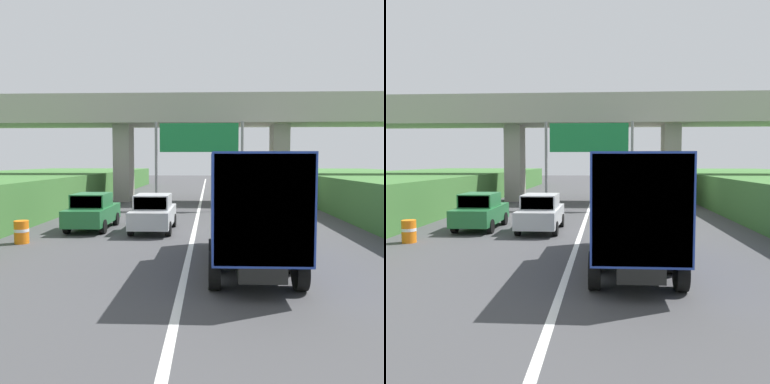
# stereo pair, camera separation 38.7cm
# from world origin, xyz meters

# --- Properties ---
(lane_centre_stripe) EXTENTS (0.20, 100.43, 0.01)m
(lane_centre_stripe) POSITION_xyz_m (0.00, 30.21, 0.00)
(lane_centre_stripe) COLOR white
(lane_centre_stripe) RESTS_ON ground
(overpass_bridge) EXTENTS (40.00, 4.80, 8.35)m
(overpass_bridge) POSITION_xyz_m (0.00, 37.77, 6.36)
(overpass_bridge) COLOR #9E998E
(overpass_bridge) RESTS_ON ground
(overhead_highway_sign) EXTENTS (5.88, 0.18, 5.85)m
(overhead_highway_sign) POSITION_xyz_m (0.00, 31.73, 4.37)
(overhead_highway_sign) COLOR slate
(overhead_highway_sign) RESTS_ON ground
(truck_orange) EXTENTS (2.44, 7.30, 3.44)m
(truck_orange) POSITION_xyz_m (4.88, 34.06, 1.93)
(truck_orange) COLOR black
(truck_orange) RESTS_ON ground
(truck_blue) EXTENTS (2.44, 7.30, 3.44)m
(truck_blue) POSITION_xyz_m (1.90, 16.82, 1.93)
(truck_blue) COLOR black
(truck_blue) RESTS_ON ground
(truck_white) EXTENTS (2.44, 7.30, 3.44)m
(truck_white) POSITION_xyz_m (4.77, 41.55, 1.93)
(truck_white) COLOR black
(truck_white) RESTS_ON ground
(car_green) EXTENTS (1.86, 4.10, 1.72)m
(car_green) POSITION_xyz_m (-4.85, 23.59, 0.86)
(car_green) COLOR #236B38
(car_green) RESTS_ON ground
(car_silver) EXTENTS (1.86, 4.10, 1.72)m
(car_silver) POSITION_xyz_m (-1.88, 23.14, 0.86)
(car_silver) COLOR #B2B5B7
(car_silver) RESTS_ON ground
(construction_barrel_3) EXTENTS (0.57, 0.57, 0.90)m
(construction_barrel_3) POSITION_xyz_m (-6.69, 20.08, 0.46)
(construction_barrel_3) COLOR orange
(construction_barrel_3) RESTS_ON ground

